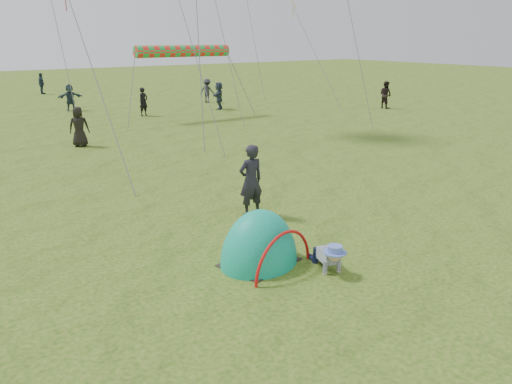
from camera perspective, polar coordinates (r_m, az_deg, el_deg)
ground at (r=10.09m, az=12.82°, el=-9.43°), size 140.00×140.00×0.00m
crawling_toddler at (r=10.09m, az=8.33°, el=-7.17°), size 0.78×0.95×0.63m
popup_tent at (r=10.42m, az=0.35°, el=-8.07°), size 2.05×1.82×2.28m
standing_adult at (r=12.77m, az=-0.59°, el=1.30°), size 0.70×0.47×1.88m
crowd_person_1 at (r=33.86m, az=14.57°, el=10.70°), size 0.66×0.84×1.73m
crowd_person_2 at (r=44.55m, az=-23.31°, el=11.31°), size 0.54×1.03×1.68m
crowd_person_4 at (r=22.45m, az=-19.58°, el=7.05°), size 0.97×0.82×1.68m
crowd_person_5 at (r=33.86m, az=-20.47°, el=10.09°), size 1.55×0.63×1.63m
crowd_person_6 at (r=30.31m, az=-12.74°, el=10.03°), size 0.69×0.56×1.64m
crowd_person_9 at (r=35.89m, az=-5.59°, el=11.45°), size 1.13×1.22×1.65m
crowd_person_11 at (r=32.39m, az=-4.25°, el=10.91°), size 1.46×1.52×1.72m
rainbow_tube_kite at (r=28.90m, az=-8.30°, el=15.65°), size 5.62×0.64×0.64m
diamond_kite_7 at (r=35.02m, az=4.27°, el=20.75°), size 0.88×0.88×0.72m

